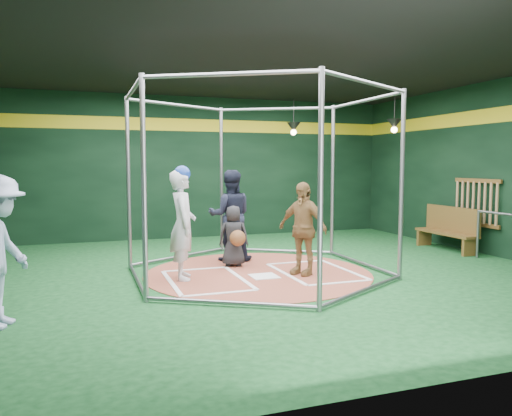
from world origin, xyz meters
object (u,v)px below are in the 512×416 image
object	(u,v)px
visitor_leopard	(302,228)
dugout_bench	(449,228)
batter_figure	(183,223)
umpire	(230,215)

from	to	relation	value
visitor_leopard	dugout_bench	distance (m)	4.14
batter_figure	visitor_leopard	bearing A→B (deg)	-9.18
visitor_leopard	dugout_bench	size ratio (longest dim) A/B	0.96
batter_figure	dugout_bench	distance (m)	5.97
umpire	dugout_bench	size ratio (longest dim) A/B	1.07
batter_figure	visitor_leopard	world-z (taller)	batter_figure
batter_figure	umpire	xyz separation A→B (m)	(1.15, 1.24, -0.04)
dugout_bench	umpire	bearing A→B (deg)	175.33
visitor_leopard	dugout_bench	xyz separation A→B (m)	(3.96, 1.17, -0.30)
umpire	dugout_bench	distance (m)	4.78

